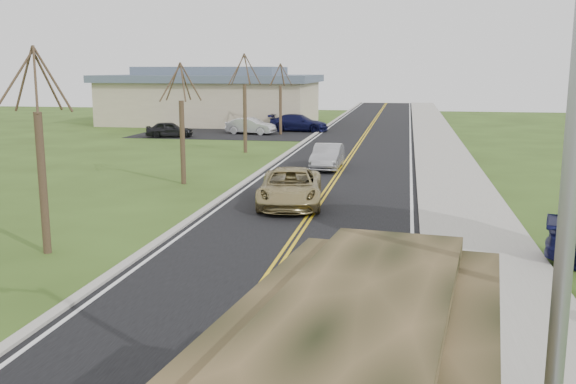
# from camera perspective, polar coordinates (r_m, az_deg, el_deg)

# --- Properties ---
(road) EXTENTS (8.00, 120.00, 0.01)m
(road) POSITION_cam_1_polar(r_m,az_deg,el_deg) (47.30, 6.28, 4.23)
(road) COLOR black
(road) RESTS_ON ground
(curb_right) EXTENTS (0.30, 120.00, 0.12)m
(curb_right) POSITION_cam_1_polar(r_m,az_deg,el_deg) (47.18, 11.33, 4.14)
(curb_right) COLOR #9E998E
(curb_right) RESTS_ON ground
(sidewalk_right) EXTENTS (3.20, 120.00, 0.10)m
(sidewalk_right) POSITION_cam_1_polar(r_m,az_deg,el_deg) (47.24, 13.45, 4.05)
(sidewalk_right) COLOR #9E998E
(sidewalk_right) RESTS_ON ground
(curb_left) EXTENTS (0.30, 120.00, 0.10)m
(curb_left) POSITION_cam_1_polar(r_m,az_deg,el_deg) (47.78, 1.30, 4.41)
(curb_left) COLOR #9E998E
(curb_left) RESTS_ON ground
(street_light) EXTENTS (1.65, 0.22, 8.00)m
(street_light) POSITION_cam_1_polar(r_m,az_deg,el_deg) (6.60, 23.04, 1.54)
(street_light) COLOR gray
(street_light) RESTS_ON ground
(bare_tree_a) EXTENTS (1.93, 2.26, 6.08)m
(bare_tree_a) POSITION_cam_1_polar(r_m,az_deg,el_deg) (20.04, -21.08, 2.16)
(bare_tree_a) COLOR #38281C
(bare_tree_a) RESTS_ON ground
(bare_tree_b) EXTENTS (1.83, 2.14, 5.73)m
(bare_tree_b) POSITION_cam_1_polar(r_m,az_deg,el_deg) (30.84, -9.39, 5.26)
(bare_tree_b) COLOR #38281C
(bare_tree_b) RESTS_ON ground
(bare_tree_c) EXTENTS (2.04, 2.39, 6.42)m
(bare_tree_c) POSITION_cam_1_polar(r_m,az_deg,el_deg) (42.27, -3.86, 7.26)
(bare_tree_c) COLOR #38281C
(bare_tree_c) RESTS_ON ground
(bare_tree_d) EXTENTS (1.88, 2.20, 5.91)m
(bare_tree_d) POSITION_cam_1_polar(r_m,az_deg,el_deg) (53.97, -0.67, 7.82)
(bare_tree_d) COLOR #38281C
(bare_tree_d) RESTS_ON ground
(commercial_building) EXTENTS (25.50, 21.50, 5.65)m
(commercial_building) POSITION_cam_1_polar(r_m,az_deg,el_deg) (65.84, -6.73, 8.41)
(commercial_building) COLOR tan
(commercial_building) RESTS_ON ground
(suv_champagne) EXTENTS (3.11, 5.58, 1.48)m
(suv_champagne) POSITION_cam_1_polar(r_m,az_deg,el_deg) (25.75, 0.21, 0.41)
(suv_champagne) COLOR #9C8B58
(suv_champagne) RESTS_ON ground
(sedan_silver) EXTENTS (1.48, 4.16, 1.37)m
(sedan_silver) POSITION_cam_1_polar(r_m,az_deg,el_deg) (35.36, 3.52, 3.16)
(sedan_silver) COLOR #A3A3A8
(sedan_silver) RESTS_ON ground
(lot_car_dark) EXTENTS (4.00, 2.38, 1.28)m
(lot_car_dark) POSITION_cam_1_polar(r_m,az_deg,el_deg) (52.78, -10.48, 5.49)
(lot_car_dark) COLOR black
(lot_car_dark) RESTS_ON ground
(lot_car_silver) EXTENTS (4.44, 2.32, 1.39)m
(lot_car_silver) POSITION_cam_1_polar(r_m,az_deg,el_deg) (54.55, -3.32, 5.88)
(lot_car_silver) COLOR silver
(lot_car_silver) RESTS_ON ground
(lot_car_navy) EXTENTS (5.35, 2.47, 1.51)m
(lot_car_navy) POSITION_cam_1_polar(r_m,az_deg,el_deg) (56.87, 0.96, 6.16)
(lot_car_navy) COLOR #0F1037
(lot_car_navy) RESTS_ON ground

